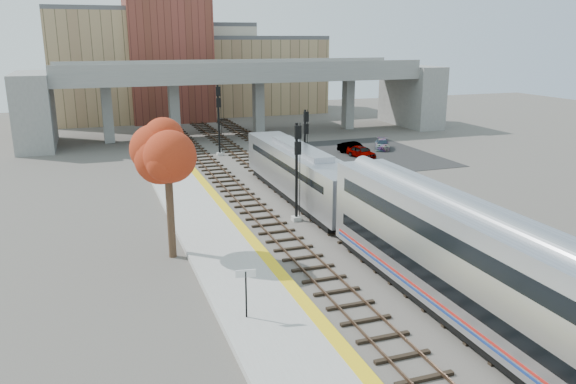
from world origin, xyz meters
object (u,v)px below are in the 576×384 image
object	(u,v)px
signal_mast_near	(297,174)
tree	(167,150)
coach	(496,280)
car_c	(382,144)
signal_mast_mid	(305,150)
signal_mast_far	(219,120)
car_b	(354,148)
car_a	(361,152)
locomotive	(300,172)

from	to	relation	value
signal_mast_near	tree	world-z (taller)	tree
coach	car_c	xyz separation A→B (m)	(16.15, 38.75, -2.20)
signal_mast_mid	signal_mast_far	bearing A→B (deg)	105.41
signal_mast_near	car_b	size ratio (longest dim) A/B	1.75
car_b	signal_mast_mid	bearing A→B (deg)	-151.75
car_a	car_c	distance (m)	5.54
signal_mast_mid	car_c	size ratio (longest dim) A/B	1.71
tree	coach	bearing A→B (deg)	-51.27
tree	car_c	distance (m)	37.36
locomotive	signal_mast_near	size ratio (longest dim) A/B	2.77
car_b	car_c	xyz separation A→B (m)	(4.37, 1.54, -0.09)
locomotive	tree	world-z (taller)	tree
locomotive	coach	size ratio (longest dim) A/B	0.76
car_c	tree	bearing A→B (deg)	-110.48
car_a	car_c	bearing A→B (deg)	25.02
signal_mast_near	signal_mast_mid	xyz separation A→B (m)	(4.10, 8.97, -0.24)
signal_mast_near	car_c	size ratio (longest dim) A/B	1.80
car_a	signal_mast_mid	bearing A→B (deg)	-151.73
car_a	car_c	size ratio (longest dim) A/B	0.96
coach	tree	xyz separation A→B (m)	(-11.24, 14.02, 3.58)
locomotive	car_b	bearing A→B (deg)	51.10
coach	signal_mast_near	distance (m)	17.92
signal_mast_mid	signal_mast_far	distance (m)	15.45
signal_mast_near	car_a	distance (m)	22.54
locomotive	signal_mast_near	xyz separation A→B (m)	(-2.10, -4.82, 1.10)
locomotive	car_b	distance (m)	18.83
signal_mast_near	signal_mast_far	distance (m)	23.85
signal_mast_near	car_b	distance (m)	24.02
car_a	car_c	world-z (taller)	car_a
signal_mast_mid	locomotive	bearing A→B (deg)	-115.73
tree	car_b	size ratio (longest dim) A/B	2.19
signal_mast_far	car_b	bearing A→B (deg)	-17.68
signal_mast_mid	tree	xyz separation A→B (m)	(-13.24, -12.74, 3.24)
signal_mast_near	tree	xyz separation A→B (m)	(-9.14, -3.77, 3.00)
signal_mast_near	signal_mast_far	world-z (taller)	signal_mast_far
tree	car_c	xyz separation A→B (m)	(27.39, 24.73, -5.78)
signal_mast_mid	car_a	size ratio (longest dim) A/B	1.78
car_b	signal_mast_near	bearing A→B (deg)	-144.20
coach	car_b	xyz separation A→B (m)	(11.78, 37.21, -2.11)
signal_mast_mid	coach	bearing A→B (deg)	-94.27
coach	signal_mast_near	world-z (taller)	signal_mast_near
signal_mast_mid	car_b	bearing A→B (deg)	46.89
signal_mast_near	car_a	size ratio (longest dim) A/B	1.88
locomotive	signal_mast_far	world-z (taller)	signal_mast_far
tree	car_c	size ratio (longest dim) A/B	2.25
car_b	car_a	bearing A→B (deg)	-108.59
signal_mast_far	car_a	xyz separation A→B (m)	(13.88, -6.29, -3.17)
signal_mast_mid	signal_mast_far	xyz separation A→B (m)	(-4.10, 14.88, 0.69)
car_c	car_b	bearing A→B (deg)	-133.12
signal_mast_mid	car_b	size ratio (longest dim) A/B	1.66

